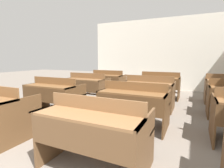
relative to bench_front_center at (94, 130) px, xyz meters
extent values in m
cube|color=white|center=(-0.21, 5.85, 0.99)|extent=(6.08, 0.06, 2.91)
cube|color=brown|center=(-1.33, 0.07, -0.12)|extent=(0.03, 0.77, 0.70)
cube|color=brown|center=(-1.92, 0.32, -0.03)|extent=(1.22, 0.26, 0.03)
cube|color=brown|center=(-1.92, 0.32, -0.31)|extent=(1.16, 0.04, 0.04)
cube|color=brown|center=(-0.59, 0.04, -0.12)|extent=(0.03, 0.77, 0.70)
cube|color=brown|center=(0.59, 0.04, -0.12)|extent=(0.03, 0.77, 0.70)
cube|color=brown|center=(0.00, -0.16, 0.21)|extent=(1.22, 0.37, 0.03)
cube|color=brown|center=(0.00, -0.33, 0.04)|extent=(1.16, 0.02, 0.31)
cube|color=brown|center=(0.00, 0.02, 0.31)|extent=(1.22, 0.02, 0.16)
cube|color=brown|center=(0.00, 0.30, -0.03)|extent=(1.22, 0.26, 0.03)
cube|color=brown|center=(0.00, 0.30, -0.31)|extent=(1.16, 0.04, 0.04)
cube|color=#54371E|center=(-2.50, 1.41, -0.12)|extent=(0.03, 0.77, 0.70)
cube|color=#54371E|center=(-1.31, 1.41, -0.12)|extent=(0.03, 0.77, 0.70)
cube|color=brown|center=(-1.90, 1.21, 0.21)|extent=(1.22, 0.37, 0.03)
cube|color=#54371E|center=(-1.90, 1.04, 0.04)|extent=(1.16, 0.02, 0.31)
cube|color=brown|center=(-1.90, 1.39, 0.31)|extent=(1.22, 0.02, 0.16)
cube|color=brown|center=(-1.90, 1.67, -0.03)|extent=(1.22, 0.26, 0.03)
cube|color=#54371E|center=(-1.90, 1.67, -0.31)|extent=(1.16, 0.04, 0.04)
cube|color=#53361D|center=(-0.57, 1.44, -0.12)|extent=(0.03, 0.77, 0.70)
cube|color=#53361D|center=(0.62, 1.44, -0.12)|extent=(0.03, 0.77, 0.70)
cube|color=brown|center=(0.02, 1.24, 0.21)|extent=(1.22, 0.37, 0.03)
cube|color=#53361D|center=(0.02, 1.06, 0.04)|extent=(1.16, 0.02, 0.31)
cube|color=brown|center=(0.02, 1.41, 0.31)|extent=(1.22, 0.02, 0.16)
cube|color=brown|center=(0.02, 1.69, -0.03)|extent=(1.22, 0.26, 0.03)
cube|color=#53361D|center=(0.02, 1.69, -0.31)|extent=(1.16, 0.04, 0.04)
cube|color=brown|center=(1.32, 1.44, -0.12)|extent=(0.03, 0.77, 0.70)
cube|color=brown|center=(-2.49, 2.78, -0.12)|extent=(0.03, 0.77, 0.70)
cube|color=brown|center=(-1.30, 2.78, -0.12)|extent=(0.03, 0.77, 0.70)
cube|color=brown|center=(-1.90, 2.58, 0.21)|extent=(1.22, 0.37, 0.03)
cube|color=brown|center=(-1.90, 2.40, 0.04)|extent=(1.16, 0.02, 0.31)
cube|color=brown|center=(-1.90, 2.75, 0.31)|extent=(1.22, 0.02, 0.16)
cube|color=brown|center=(-1.90, 3.03, -0.03)|extent=(1.22, 0.26, 0.03)
cube|color=brown|center=(-1.90, 3.03, -0.31)|extent=(1.16, 0.04, 0.04)
cube|color=brown|center=(-0.60, 2.77, -0.12)|extent=(0.03, 0.77, 0.70)
cube|color=brown|center=(0.58, 2.77, -0.12)|extent=(0.03, 0.77, 0.70)
cube|color=brown|center=(-0.01, 2.57, 0.21)|extent=(1.22, 0.37, 0.03)
cube|color=brown|center=(-0.01, 2.40, 0.04)|extent=(1.16, 0.02, 0.31)
cube|color=brown|center=(-0.01, 2.75, 0.31)|extent=(1.22, 0.02, 0.16)
cube|color=brown|center=(-0.01, 3.03, -0.03)|extent=(1.22, 0.26, 0.03)
cube|color=brown|center=(-0.01, 3.03, -0.31)|extent=(1.16, 0.04, 0.04)
cube|color=#52361D|center=(1.34, 2.78, -0.12)|extent=(0.03, 0.77, 0.70)
cube|color=#54371E|center=(-2.49, 4.15, -0.12)|extent=(0.03, 0.77, 0.70)
cube|color=#54371E|center=(-1.30, 4.15, -0.12)|extent=(0.03, 0.77, 0.70)
cube|color=brown|center=(-1.90, 3.95, 0.21)|extent=(1.22, 0.37, 0.03)
cube|color=#54371E|center=(-1.90, 3.78, 0.04)|extent=(1.16, 0.02, 0.31)
cube|color=brown|center=(-1.90, 4.13, 0.31)|extent=(1.22, 0.02, 0.16)
cube|color=brown|center=(-1.90, 4.41, -0.03)|extent=(1.22, 0.26, 0.03)
cube|color=#54371E|center=(-1.90, 4.41, -0.31)|extent=(1.16, 0.04, 0.04)
cube|color=#52361D|center=(-0.57, 4.16, -0.12)|extent=(0.03, 0.77, 0.70)
cube|color=#52361D|center=(0.62, 4.16, -0.12)|extent=(0.03, 0.77, 0.70)
cube|color=brown|center=(0.02, 3.96, 0.21)|extent=(1.22, 0.37, 0.03)
cube|color=#52361D|center=(0.02, 3.78, 0.04)|extent=(1.16, 0.02, 0.31)
cube|color=brown|center=(0.02, 4.13, 0.31)|extent=(1.22, 0.02, 0.16)
cube|color=brown|center=(0.02, 4.41, -0.03)|extent=(1.22, 0.26, 0.03)
cube|color=#52361D|center=(0.02, 4.41, -0.31)|extent=(1.16, 0.04, 0.04)
cube|color=brown|center=(1.34, 4.15, -0.12)|extent=(0.03, 0.77, 0.70)
camera|label=1|loc=(1.00, -1.65, 0.81)|focal=28.00mm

